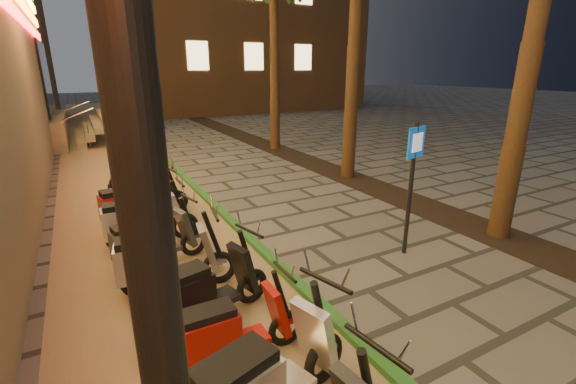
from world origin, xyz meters
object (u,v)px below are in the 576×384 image
pedestrian_sign (413,172)px  scooter_11 (134,206)px  scooter_12 (139,194)px  scooter_8 (162,261)px  scooter_9 (150,242)px  scooter_10 (139,221)px  scooter_13 (139,186)px  scooter_7 (202,292)px  scooter_6 (230,331)px  scooter_5 (261,384)px

pedestrian_sign → scooter_11: bearing=124.5°
scooter_11 → scooter_12: scooter_11 is taller
scooter_8 → scooter_12: scooter_8 is taller
scooter_8 → scooter_11: size_ratio=0.99×
pedestrian_sign → scooter_9: bearing=143.0°
scooter_10 → scooter_13: bearing=81.8°
pedestrian_sign → scooter_8: (-4.12, 0.74, -1.00)m
scooter_13 → pedestrian_sign: bearing=-67.8°
scooter_8 → scooter_7: bearing=-65.6°
scooter_9 → scooter_11: (0.01, 1.83, 0.04)m
scooter_6 → scooter_11: size_ratio=0.84×
scooter_10 → scooter_7: bearing=-83.1°
pedestrian_sign → scooter_9: (-4.15, 1.58, -1.04)m
scooter_6 → scooter_8: (-0.35, 1.87, 0.07)m
scooter_10 → scooter_12: size_ratio=1.03×
scooter_11 → scooter_7: bearing=-94.7°
scooter_7 → scooter_13: scooter_7 is taller
scooter_7 → scooter_11: bearing=80.2°
pedestrian_sign → scooter_6: size_ratio=1.60×
scooter_5 → scooter_13: bearing=73.3°
pedestrian_sign → scooter_7: (-3.83, -0.30, -1.03)m
scooter_10 → scooter_11: (0.03, 0.88, 0.01)m
scooter_10 → scooter_13: scooter_10 is taller
scooter_8 → scooter_10: (-0.06, 1.78, -0.00)m
scooter_6 → scooter_7: (-0.06, 0.83, 0.05)m
scooter_6 → scooter_12: (-0.14, 5.45, 0.05)m
scooter_9 → scooter_10: size_ratio=0.94×
scooter_7 → scooter_5: bearing=-104.2°
scooter_13 → scooter_7: bearing=-104.6°
scooter_10 → scooter_12: bearing=81.6°
scooter_8 → scooter_11: 2.67m
pedestrian_sign → scooter_5: size_ratio=1.30×
scooter_8 → scooter_13: scooter_8 is taller
pedestrian_sign → scooter_9: 4.56m
scooter_6 → scooter_7: scooter_7 is taller
scooter_8 → scooter_9: bearing=100.9°
scooter_7 → scooter_9: scooter_7 is taller
scooter_12 → scooter_9: bearing=-82.7°
scooter_5 → scooter_11: (-0.32, 5.48, -0.02)m
scooter_5 → scooter_13: size_ratio=1.24×
scooter_5 → scooter_6: (0.05, 0.94, -0.11)m
pedestrian_sign → scooter_5: 4.45m
scooter_9 → scooter_12: size_ratio=0.97×
scooter_12 → pedestrian_sign: bearing=-35.6°
scooter_12 → scooter_7: bearing=-76.7°
scooter_5 → scooter_12: scooter_5 is taller
pedestrian_sign → scooter_13: size_ratio=1.62×
scooter_5 → scooter_6: bearing=70.4°
scooter_12 → scooter_13: size_ratio=1.14×
pedestrian_sign → scooter_11: size_ratio=1.35×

